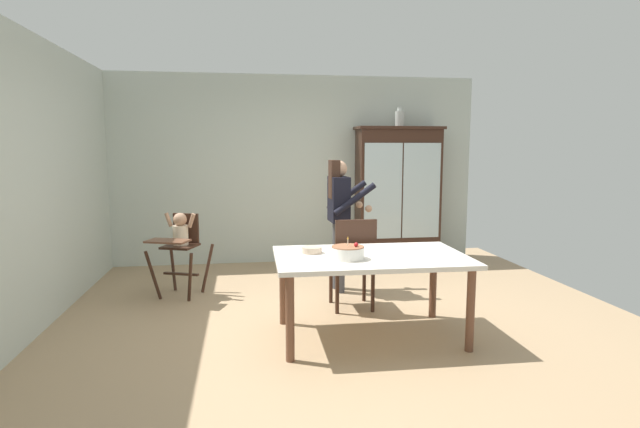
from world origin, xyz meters
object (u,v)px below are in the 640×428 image
at_px(serving_bowl, 312,250).
at_px(dining_chair_far_side, 354,257).
at_px(ceramic_vase, 400,118).
at_px(high_chair_with_toddler, 180,239).
at_px(birthday_cake, 348,252).
at_px(china_cabinet, 398,195).
at_px(adult_person, 339,209).
at_px(dining_table, 370,264).

height_order(serving_bowl, dining_chair_far_side, dining_chair_far_side).
bearing_deg(ceramic_vase, high_chair_with_toddler, -155.73).
bearing_deg(serving_bowl, birthday_cake, -46.43).
relative_size(china_cabinet, adult_person, 1.29).
bearing_deg(china_cabinet, dining_table, -111.71).
xyz_separation_m(adult_person, dining_table, (-0.01, -1.48, -0.31)).
distance_m(adult_person, dining_table, 1.52).
bearing_deg(dining_chair_far_side, china_cabinet, -117.93).
bearing_deg(high_chair_with_toddler, dining_chair_far_side, -2.98).
bearing_deg(dining_chair_far_side, ceramic_vase, -118.05).
distance_m(birthday_cake, serving_bowl, 0.39).
xyz_separation_m(adult_person, serving_bowl, (-0.50, -1.32, -0.20)).
distance_m(china_cabinet, high_chair_with_toddler, 3.24).
bearing_deg(high_chair_with_toddler, adult_person, 19.08).
height_order(ceramic_vase, high_chair_with_toddler, ceramic_vase).
relative_size(high_chair_with_toddler, dining_chair_far_side, 0.99).
distance_m(china_cabinet, adult_person, 1.79).
bearing_deg(dining_table, dining_chair_far_side, 88.86).
bearing_deg(birthday_cake, ceramic_vase, 65.26).
distance_m(ceramic_vase, dining_chair_far_side, 2.86).
height_order(ceramic_vase, dining_chair_far_side, ceramic_vase).
xyz_separation_m(ceramic_vase, serving_bowl, (-1.65, -2.71, -1.32)).
xyz_separation_m(high_chair_with_toddler, birthday_cake, (1.57, -1.66, 0.14)).
bearing_deg(birthday_cake, china_cabinet, 65.36).
bearing_deg(birthday_cake, high_chair_with_toddler, 133.48).
distance_m(birthday_cake, dining_chair_far_side, 0.92).
relative_size(china_cabinet, dining_table, 1.17).
xyz_separation_m(china_cabinet, ceramic_vase, (0.01, 0.00, 1.10)).
relative_size(china_cabinet, high_chair_with_toddler, 2.07).
bearing_deg(ceramic_vase, dining_chair_far_side, -118.03).
bearing_deg(dining_table, adult_person, 89.70).
distance_m(china_cabinet, ceramic_vase, 1.10).
height_order(high_chair_with_toddler, serving_bowl, high_chair_with_toddler).
bearing_deg(high_chair_with_toddler, china_cabinet, 45.12).
height_order(china_cabinet, serving_bowl, china_cabinet).
xyz_separation_m(dining_table, dining_chair_far_side, (0.01, 0.74, -0.10)).
bearing_deg(high_chair_with_toddler, serving_bowl, -25.68).
distance_m(dining_table, dining_chair_far_side, 0.75).
height_order(china_cabinet, dining_chair_far_side, china_cabinet).
bearing_deg(china_cabinet, adult_person, -129.36).
distance_m(high_chair_with_toddler, serving_bowl, 1.90).
bearing_deg(china_cabinet, serving_bowl, -121.20).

